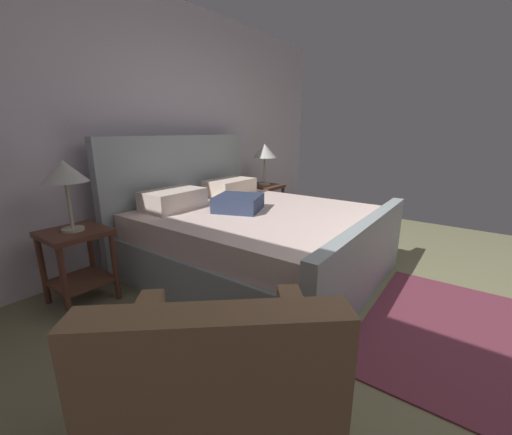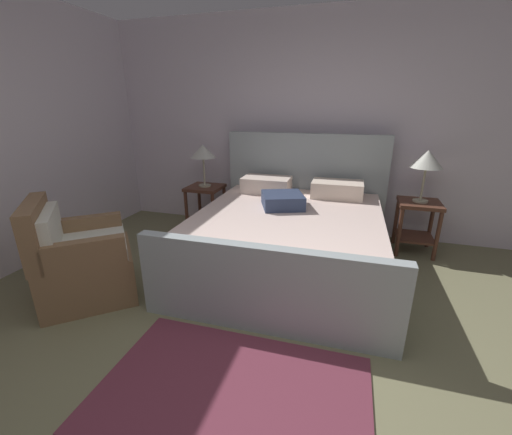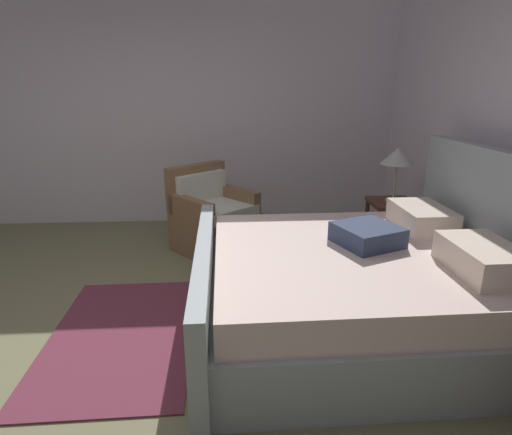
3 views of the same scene
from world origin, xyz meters
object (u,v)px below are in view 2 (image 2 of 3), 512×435
Objects in this scene: nightstand_right at (417,218)px; table_lamp_right at (427,160)px; bed at (290,235)px; armchair at (80,261)px; table_lamp_left at (203,153)px; nightstand_left at (206,201)px.

table_lamp_right is at bearing 33.69° from nightstand_right.
armchair is (-1.62, -1.09, -0.01)m from bed.
nightstand_right is 1.06× the size of table_lamp_right.
table_lamp_left reaches higher than nightstand_right.
bed is 3.62× the size of nightstand_right.
nightstand_right and nightstand_left have the same top height.
table_lamp_left is (-0.00, 0.00, 0.64)m from nightstand_left.
bed reaches higher than table_lamp_left.
nightstand_right is 2.67m from table_lamp_left.
nightstand_right is 0.59× the size of armchair.
table_lamp_left is (-2.59, -0.04, 0.64)m from nightstand_right.
bed reaches higher than armchair.
table_lamp_right is 3.54m from armchair.
table_lamp_left is (-1.29, 0.73, 0.68)m from bed.
nightstand_left is at bearing 80.00° from armchair.
table_lamp_right is 0.55× the size of armchair.
table_lamp_right reaches higher than table_lamp_left.
table_lamp_left is at bearing 80.00° from armchair.
armchair reaches higher than nightstand_right.
nightstand_right is at bearing -146.31° from table_lamp_right.
bed is 1.49m from nightstand_left.
nightstand_left is at bearing -179.03° from table_lamp_right.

